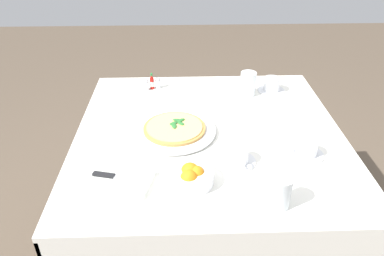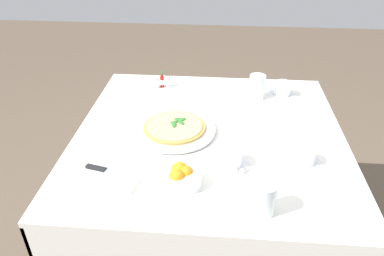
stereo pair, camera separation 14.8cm
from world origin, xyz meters
name	(u,v)px [view 2 (the right image)]	position (x,y,z in m)	size (l,w,h in m)	color
dining_table	(209,160)	(0.00, 0.00, 0.62)	(1.07, 1.07, 0.76)	white
pizza_plate	(175,130)	(-0.14, -0.01, 0.77)	(0.33, 0.33, 0.02)	white
pizza	(175,127)	(-0.14, -0.01, 0.78)	(0.25, 0.25, 0.02)	#C68E47
coffee_cup_back_corner	(282,90)	(0.33, 0.35, 0.79)	(0.13, 0.13, 0.07)	white
coffee_cup_near_left	(304,157)	(0.34, -0.17, 0.78)	(0.13, 0.13, 0.06)	white
coffee_cup_center_back	(232,159)	(0.09, -0.21, 0.78)	(0.13, 0.13, 0.06)	white
water_glass_far_right	(264,200)	(0.18, -0.43, 0.80)	(0.07, 0.07, 0.11)	white
water_glass_near_right	(257,88)	(0.20, 0.32, 0.81)	(0.07, 0.07, 0.11)	white
napkin_folded	(109,174)	(-0.33, -0.30, 0.77)	(0.24, 0.18, 0.02)	white
dinner_knife	(109,171)	(-0.32, -0.30, 0.78)	(0.19, 0.06, 0.01)	silver
citrus_bowl	(180,176)	(-0.08, -0.31, 0.78)	(0.15, 0.15, 0.07)	white
hot_sauce_bottle	(162,81)	(-0.25, 0.40, 0.79)	(0.02, 0.02, 0.08)	#B7140F
salt_shaker	(168,82)	(-0.22, 0.41, 0.78)	(0.03, 0.03, 0.06)	white
pepper_shaker	(156,83)	(-0.28, 0.39, 0.78)	(0.03, 0.03, 0.06)	white
menu_card	(286,123)	(0.31, 0.05, 0.79)	(0.09, 0.04, 0.06)	white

